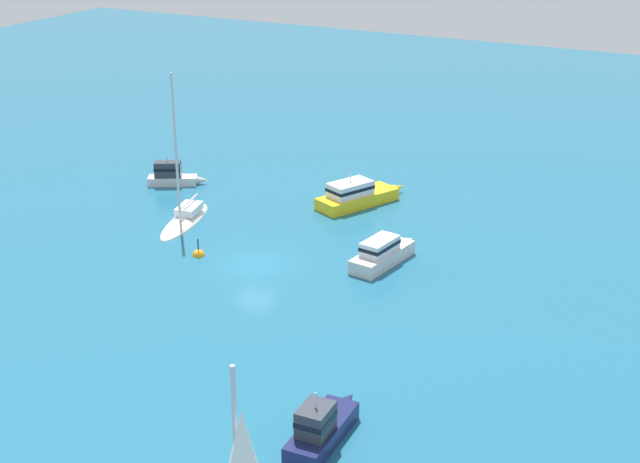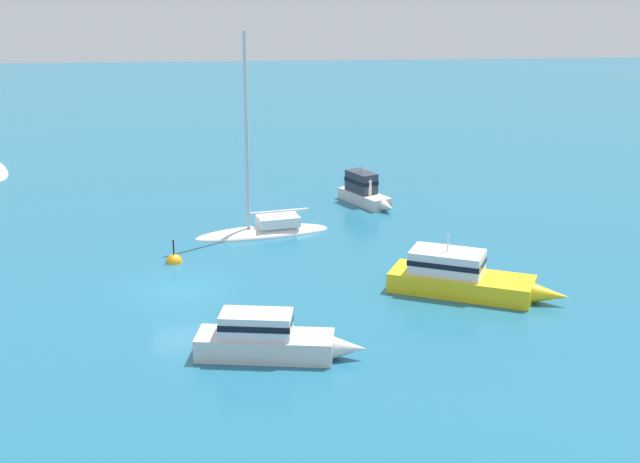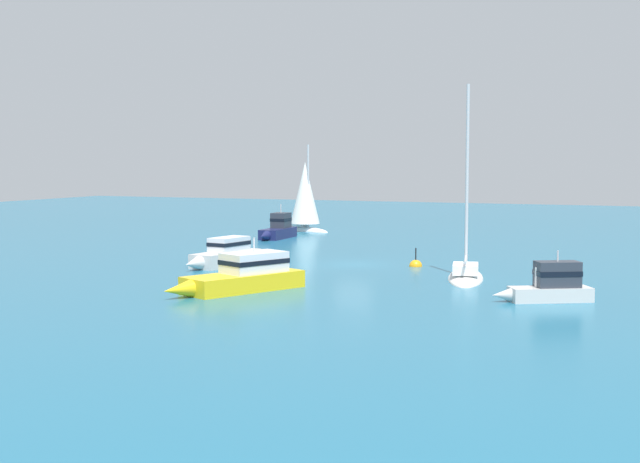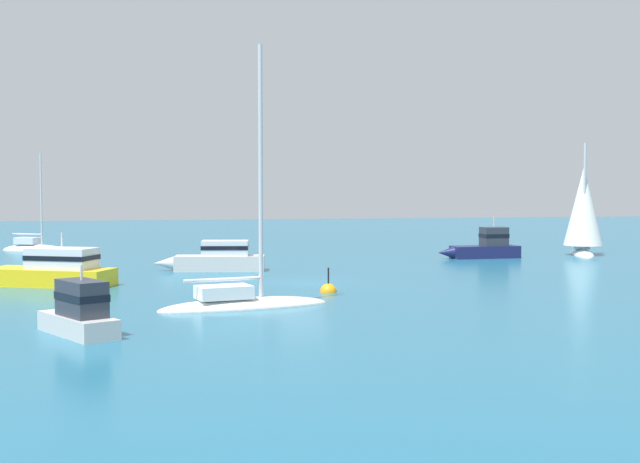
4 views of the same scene
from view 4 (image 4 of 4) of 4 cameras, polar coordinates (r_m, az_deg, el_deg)
name	(u,v)px [view 4 (image 4 of 4)]	position (r m, az deg, el deg)	size (l,w,h in m)	color
ground_plane	(303,283)	(44.22, -1.10, -3.41)	(160.00, 160.00, 0.00)	#1E607F
launch	(78,312)	(30.15, -15.71, -5.14)	(4.55, 3.12, 2.38)	silver
powerboat	(217,258)	(50.70, -6.81, -1.77)	(2.48, 6.55, 1.77)	silver
sailboat	(35,250)	(68.48, -18.31, -1.14)	(4.31, 5.86, 7.90)	silver
sloop	(242,302)	(35.68, -5.16, -4.63)	(3.52, 7.54, 11.15)	silver
yacht	(583,213)	(64.05, 16.99, 1.17)	(6.12, 3.52, 8.35)	white
cabin_cruiser	(50,270)	(44.96, -17.40, -2.46)	(4.67, 7.79, 2.65)	yellow
launch_1	(485,247)	(60.04, 10.82, -1.01)	(1.79, 5.78, 2.83)	#191E4C
channel_buoy	(328,292)	(40.49, 0.56, -4.01)	(0.81, 0.81, 1.55)	orange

